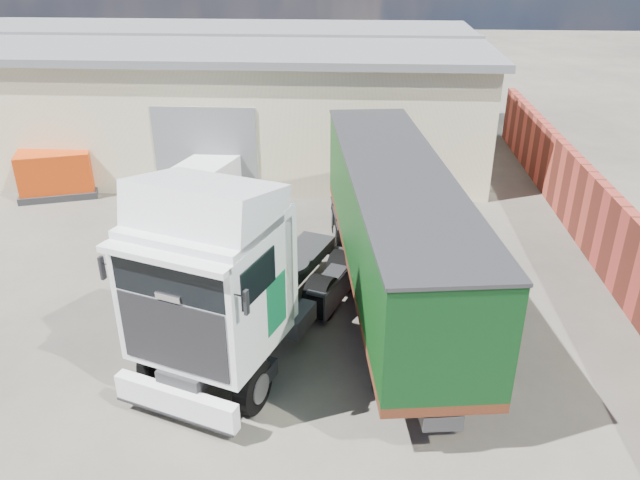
# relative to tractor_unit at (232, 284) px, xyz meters

# --- Properties ---
(ground) EXTENTS (120.00, 120.00, 0.00)m
(ground) POSITION_rel_tractor_unit_xyz_m (-1.03, 0.53, -2.13)
(ground) COLOR #282521
(ground) RESTS_ON ground
(warehouse) EXTENTS (30.60, 12.60, 5.42)m
(warehouse) POSITION_rel_tractor_unit_xyz_m (-7.03, 16.53, 0.53)
(warehouse) COLOR beige
(warehouse) RESTS_ON ground
(brick_boundary_wall) EXTENTS (0.35, 26.00, 2.50)m
(brick_boundary_wall) POSITION_rel_tractor_unit_xyz_m (10.47, 6.53, -0.88)
(brick_boundary_wall) COLOR maroon
(brick_boundary_wall) RESTS_ON ground
(tractor_unit) EXTENTS (5.21, 7.94, 5.08)m
(tractor_unit) POSITION_rel_tractor_unit_xyz_m (0.00, 0.00, 0.00)
(tractor_unit) COLOR black
(tractor_unit) RESTS_ON ground
(box_trailer) EXTENTS (4.05, 12.26, 4.00)m
(box_trailer) POSITION_rel_tractor_unit_xyz_m (3.84, 3.09, 0.30)
(box_trailer) COLOR #2D2D30
(box_trailer) RESTS_ON ground
(panel_van) EXTENTS (2.89, 4.58, 1.74)m
(panel_van) POSITION_rel_tractor_unit_xyz_m (-2.86, 9.57, -1.23)
(panel_van) COLOR black
(panel_van) RESTS_ON ground
(orange_skip) EXTENTS (3.34, 2.63, 1.82)m
(orange_skip) POSITION_rel_tractor_unit_xyz_m (-9.03, 10.33, -1.34)
(orange_skip) COLOR #2D2D30
(orange_skip) RESTS_ON ground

